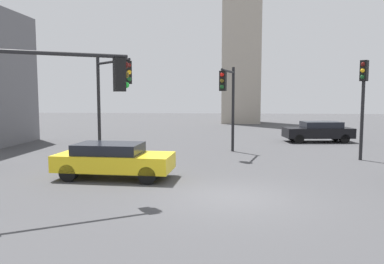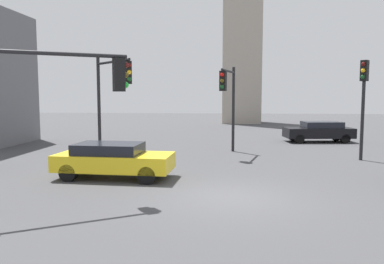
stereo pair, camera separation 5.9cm
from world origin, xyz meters
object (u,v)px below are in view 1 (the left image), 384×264
at_px(traffic_light_3, 228,93).
at_px(car_1, 113,159).
at_px(traffic_light_4, 363,91).
at_px(car_0, 319,131).
at_px(traffic_light_1, 56,90).
at_px(traffic_light_2, 112,87).

distance_m(traffic_light_3, car_1, 8.04).
bearing_deg(traffic_light_4, car_0, -138.87).
xyz_separation_m(traffic_light_4, car_0, (-0.28, 7.23, -2.66)).
relative_size(traffic_light_1, car_1, 1.03).
height_order(traffic_light_2, traffic_light_4, traffic_light_2).
relative_size(traffic_light_2, car_1, 1.12).
bearing_deg(car_0, car_1, 42.37).
height_order(traffic_light_1, traffic_light_3, traffic_light_3).
bearing_deg(traffic_light_1, car_1, 52.08).
bearing_deg(traffic_light_3, traffic_light_2, -48.35).
bearing_deg(car_1, traffic_light_2, 109.98).
relative_size(traffic_light_1, car_0, 1.00).
xyz_separation_m(traffic_light_1, car_0, (11.17, 15.94, -2.59)).
relative_size(traffic_light_4, car_0, 1.04).
relative_size(traffic_light_2, traffic_light_4, 1.04).
xyz_separation_m(traffic_light_3, car_1, (-4.44, -6.18, -2.59)).
xyz_separation_m(traffic_light_3, car_0, (6.24, 6.07, -2.58)).
xyz_separation_m(traffic_light_3, traffic_light_4, (6.52, -1.16, 0.08)).
relative_size(traffic_light_2, traffic_light_3, 1.07).
bearing_deg(car_0, traffic_light_3, 37.66).
bearing_deg(car_0, traffic_light_1, 48.45).
bearing_deg(traffic_light_3, traffic_light_1, -12.64).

